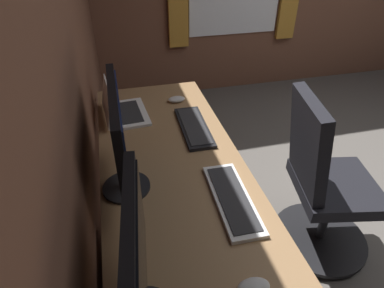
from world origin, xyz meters
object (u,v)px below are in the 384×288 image
(laptop_leftmost, at_px, (120,108))
(mouse_main, at_px, (254,287))
(monitor_secondary, at_px, (120,137))
(office_chair, at_px, (322,188))
(monitor_primary, at_px, (137,270))
(keyboard_spare, at_px, (194,127))
(mouse_spare, at_px, (177,99))
(keyboard_main, at_px, (232,199))

(laptop_leftmost, height_order, mouse_main, laptop_leftmost)
(monitor_secondary, height_order, mouse_main, monitor_secondary)
(monitor_secondary, distance_m, office_chair, 1.16)
(mouse_main, distance_m, office_chair, 0.97)
(monitor_primary, distance_m, keyboard_spare, 1.06)
(keyboard_spare, xyz_separation_m, mouse_spare, (0.33, 0.03, 0.01))
(keyboard_main, height_order, keyboard_spare, same)
(keyboard_main, distance_m, keyboard_spare, 0.57)
(monitor_secondary, height_order, laptop_leftmost, monitor_secondary)
(monitor_secondary, height_order, office_chair, monitor_secondary)
(keyboard_main, bearing_deg, keyboard_spare, 1.41)
(laptop_leftmost, bearing_deg, mouse_main, -165.04)
(keyboard_spare, height_order, office_chair, office_chair)
(monitor_secondary, bearing_deg, mouse_main, -149.10)
(mouse_spare, bearing_deg, mouse_main, 178.72)
(mouse_main, distance_m, mouse_spare, 1.28)
(keyboard_spare, distance_m, mouse_main, 0.95)
(monitor_secondary, relative_size, keyboard_main, 1.24)
(monitor_primary, relative_size, monitor_secondary, 0.96)
(mouse_spare, bearing_deg, monitor_secondary, 153.15)
(mouse_spare, height_order, office_chair, office_chair)
(monitor_secondary, bearing_deg, keyboard_main, -113.81)
(monitor_primary, height_order, mouse_main, monitor_primary)
(keyboard_spare, bearing_deg, office_chair, -117.99)
(keyboard_main, bearing_deg, office_chair, -69.99)
(office_chair, bearing_deg, monitor_primary, 121.03)
(laptop_leftmost, distance_m, mouse_spare, 0.36)
(monitor_secondary, distance_m, laptop_leftmost, 0.66)
(keyboard_spare, distance_m, mouse_spare, 0.33)
(monitor_primary, bearing_deg, keyboard_spare, -22.08)
(keyboard_main, bearing_deg, laptop_leftmost, 25.66)
(mouse_main, bearing_deg, monitor_primary, 91.63)
(mouse_spare, bearing_deg, keyboard_spare, -175.32)
(keyboard_main, distance_m, mouse_main, 0.39)
(monitor_secondary, bearing_deg, office_chair, -87.26)
(monitor_secondary, relative_size, laptop_leftmost, 1.51)
(monitor_secondary, relative_size, office_chair, 0.54)
(keyboard_main, xyz_separation_m, mouse_spare, (0.90, 0.04, 0.01))
(monitor_primary, xyz_separation_m, mouse_spare, (1.29, -0.36, -0.22))
(laptop_leftmost, distance_m, keyboard_main, 0.89)
(monitor_secondary, xyz_separation_m, mouse_main, (-0.56, -0.34, -0.24))
(laptop_leftmost, xyz_separation_m, keyboard_spare, (-0.24, -0.37, -0.04))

